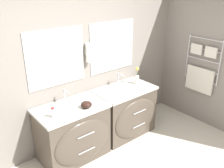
# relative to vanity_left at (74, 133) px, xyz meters

# --- Properties ---
(wall_back) EXTENTS (5.93, 0.17, 2.60)m
(wall_back) POSITION_rel_vanity_left_xyz_m (0.24, 0.39, 0.88)
(wall_back) COLOR gray
(wall_back) RESTS_ON ground_plane
(wall_right) EXTENTS (0.13, 3.50, 2.60)m
(wall_right) POSITION_rel_vanity_left_xyz_m (2.42, -0.55, 0.87)
(wall_right) COLOR gray
(wall_right) RESTS_ON ground_plane
(vanity_left) EXTENTS (1.00, 0.69, 0.83)m
(vanity_left) POSITION_rel_vanity_left_xyz_m (0.00, 0.00, 0.00)
(vanity_left) COLOR #4C4238
(vanity_left) RESTS_ON ground_plane
(vanity_right) EXTENTS (1.00, 0.69, 0.83)m
(vanity_right) POSITION_rel_vanity_left_xyz_m (1.02, 0.00, 0.00)
(vanity_right) COLOR #4C4238
(vanity_right) RESTS_ON ground_plane
(faucet_left) EXTENTS (0.17, 0.14, 0.23)m
(faucet_left) POSITION_rel_vanity_left_xyz_m (-0.00, 0.19, 0.53)
(faucet_left) COLOR silver
(faucet_left) RESTS_ON vanity_left
(faucet_right) EXTENTS (0.17, 0.14, 0.23)m
(faucet_right) POSITION_rel_vanity_left_xyz_m (1.02, 0.19, 0.53)
(faucet_right) COLOR silver
(faucet_right) RESTS_ON vanity_right
(toiletry_bottle) EXTENTS (0.06, 0.06, 0.15)m
(toiletry_bottle) POSITION_rel_vanity_left_xyz_m (-0.32, -0.06, 0.48)
(toiletry_bottle) COLOR silver
(toiletry_bottle) RESTS_ON vanity_left
(amenity_bowl) EXTENTS (0.16, 0.16, 0.10)m
(amenity_bowl) POSITION_rel_vanity_left_xyz_m (0.17, -0.11, 0.46)
(amenity_bowl) COLOR black
(amenity_bowl) RESTS_ON vanity_left
(flower_vase) EXTENTS (0.07, 0.07, 0.31)m
(flower_vase) POSITION_rel_vanity_left_xyz_m (1.32, 0.06, 0.54)
(flower_vase) COLOR silver
(flower_vase) RESTS_ON vanity_right
(soap_dish) EXTENTS (0.08, 0.06, 0.04)m
(soap_dish) POSITION_rel_vanity_left_xyz_m (0.81, -0.13, 0.43)
(soap_dish) COLOR white
(soap_dish) RESTS_ON vanity_right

